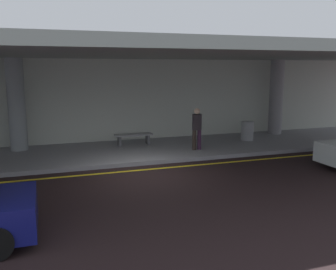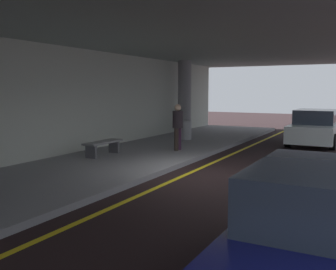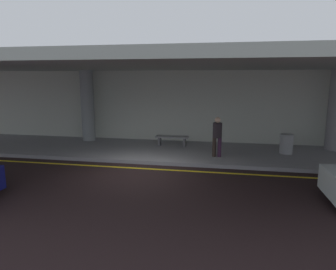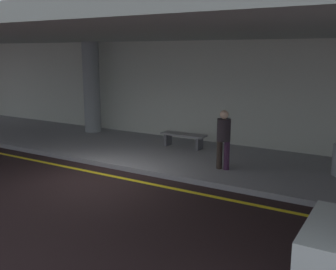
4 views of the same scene
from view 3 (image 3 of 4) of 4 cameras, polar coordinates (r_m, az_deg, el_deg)
name	(u,v)px [view 3 (image 3 of 4)]	position (r m, az deg, el deg)	size (l,w,h in m)	color
ground_plane	(138,172)	(11.24, -5.62, -6.99)	(60.00, 60.00, 0.00)	black
sidewalk	(157,151)	(14.12, -2.14, -2.96)	(26.00, 4.20, 0.15)	gray
lane_stripe_yellow	(142,168)	(11.66, -5.00, -6.31)	(26.00, 0.14, 0.01)	yellow
support_column_left_mid	(88,106)	(16.39, -14.96, 5.32)	(0.67, 0.67, 3.65)	gray
support_column_center	(336,110)	(15.63, 29.12, 4.09)	(0.67, 0.67, 3.65)	gray
ceiling_overhang	(154,65)	(13.24, -2.75, 13.03)	(28.00, 13.20, 0.30)	gray
terminal_back_wall	(166,107)	(15.99, -0.42, 5.28)	(26.00, 0.30, 3.80)	#B3B9AD
traveler_with_luggage	(217,134)	(12.71, 9.29, 0.15)	(0.38, 0.38, 1.68)	#2B221C
bench_metal	(172,139)	(14.69, 0.77, -0.72)	(1.60, 0.50, 0.48)	slate
trash_bin_steel	(286,144)	(14.18, 21.45, -1.58)	(0.56, 0.56, 0.85)	gray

